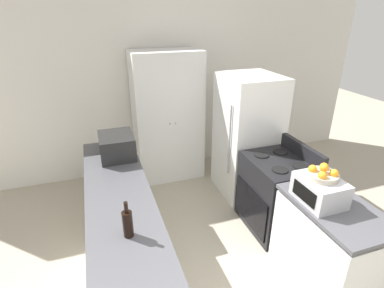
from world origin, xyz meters
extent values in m
cube|color=silver|center=(0.00, 3.44, 1.30)|extent=(7.00, 0.06, 2.60)
cube|color=silver|center=(-0.89, 1.38, 0.41)|extent=(0.58, 2.50, 0.81)
cube|color=#4C4C51|center=(-0.89, 1.38, 0.87)|extent=(0.60, 2.55, 0.04)
cube|color=silver|center=(0.89, 0.58, 0.41)|extent=(0.58, 0.93, 0.81)
cube|color=#4C4C51|center=(0.89, 0.58, 0.87)|extent=(0.60, 0.95, 0.04)
cube|color=silver|center=(0.03, 3.10, 0.97)|extent=(1.00, 0.57, 1.94)
sphere|color=#B2B2B7|center=(-0.01, 2.81, 0.97)|extent=(0.03, 0.03, 0.03)
sphere|color=#B2B2B7|center=(0.07, 2.81, 0.97)|extent=(0.03, 0.03, 0.03)
cube|color=black|center=(0.91, 1.46, 0.44)|extent=(0.64, 0.78, 0.89)
cube|color=black|center=(0.58, 1.46, 0.33)|extent=(0.02, 0.69, 0.49)
cube|color=black|center=(1.20, 1.46, 0.97)|extent=(0.06, 0.75, 0.16)
cylinder|color=black|center=(0.78, 1.28, 0.89)|extent=(0.17, 0.17, 0.01)
cylinder|color=black|center=(0.78, 1.65, 0.89)|extent=(0.17, 0.17, 0.01)
cylinder|color=black|center=(1.04, 1.28, 0.89)|extent=(0.17, 0.17, 0.01)
cylinder|color=black|center=(1.04, 1.65, 0.89)|extent=(0.17, 0.17, 0.01)
cube|color=white|center=(0.94, 2.29, 0.84)|extent=(0.71, 0.80, 1.69)
cylinder|color=gray|center=(0.57, 2.08, 0.93)|extent=(0.02, 0.02, 0.93)
cube|color=black|center=(-0.81, 2.17, 1.02)|extent=(0.38, 0.46, 0.27)
cube|color=black|center=(-0.61, 2.14, 1.02)|extent=(0.01, 0.29, 0.19)
cylinder|color=black|center=(-0.87, 0.78, 0.99)|extent=(0.08, 0.08, 0.21)
cylinder|color=black|center=(-0.87, 0.78, 1.14)|extent=(0.03, 0.03, 0.09)
cube|color=#B2B2B7|center=(0.78, 0.69, 1.00)|extent=(0.32, 0.41, 0.23)
cube|color=black|center=(0.61, 0.69, 1.00)|extent=(0.01, 0.29, 0.14)
cylinder|color=#B2A893|center=(0.79, 0.71, 1.14)|extent=(0.27, 0.27, 0.05)
sphere|color=orange|center=(0.85, 0.77, 1.18)|extent=(0.07, 0.07, 0.07)
sphere|color=orange|center=(0.73, 0.77, 1.18)|extent=(0.07, 0.07, 0.07)
sphere|color=orange|center=(0.73, 0.65, 1.18)|extent=(0.07, 0.07, 0.07)
sphere|color=orange|center=(0.85, 0.65, 1.18)|extent=(0.07, 0.07, 0.07)
sphere|color=orange|center=(0.79, 0.71, 1.21)|extent=(0.07, 0.07, 0.07)
camera|label=1|loc=(-0.99, -1.05, 2.44)|focal=28.00mm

